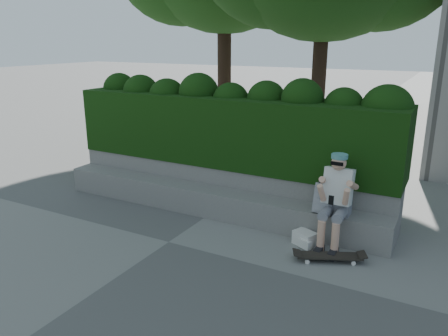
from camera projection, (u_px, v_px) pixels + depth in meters
The scene contains 8 objects.
ground at pixel (169, 242), 6.52m from camera, with size 80.00×80.00×0.00m, color slate.
bench_ledge at pixel (210, 202), 7.51m from camera, with size 6.00×0.45×0.45m, color gray.
planter_wall at pixel (224, 185), 7.86m from camera, with size 6.00×0.50×0.75m, color gray.
hedge at pixel (230, 130), 7.78m from camera, with size 6.00×1.00×1.20m, color black.
person at pixel (336, 197), 6.21m from camera, with size 0.40×0.76×1.38m.
skateboard at pixel (329, 256), 5.93m from camera, with size 0.88×0.56×0.09m.
backpack_plaid at pixel (325, 199), 6.38m from camera, with size 0.30×0.16×0.44m, color #A6A6AA.
backpack_ground at pixel (305, 238), 6.40m from camera, with size 0.32×0.22×0.20m, color beige.
Camera 1 is at (3.55, -4.83, 2.92)m, focal length 35.00 mm.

